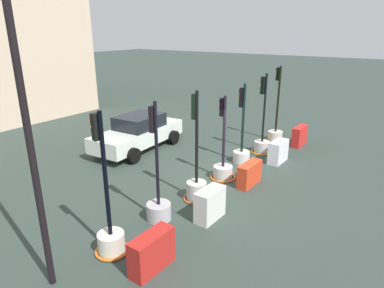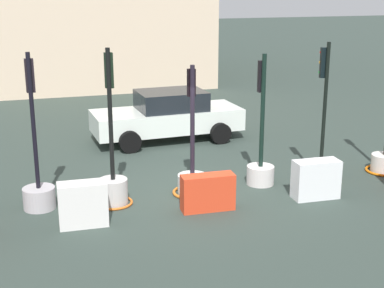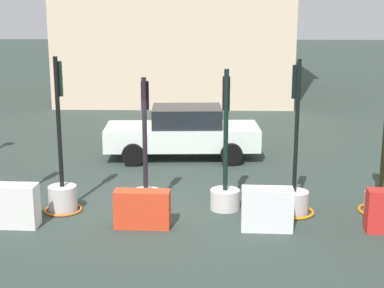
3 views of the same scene
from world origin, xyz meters
TOP-DOWN VIEW (x-y plane):
  - ground_plane at (0.00, 0.00)m, footprint 120.00×120.00m
  - traffic_light_1 at (-3.40, 0.15)m, footprint 0.69×0.69m
  - traffic_light_2 at (-1.83, -0.08)m, footprint 0.84×0.84m
  - traffic_light_3 at (0.02, 0.02)m, footprint 0.93×0.93m
  - traffic_light_4 at (1.78, 0.17)m, footprint 0.66×0.66m
  - traffic_light_5 at (3.28, -0.06)m, footprint 0.93×0.93m
  - construction_barrier_1 at (-2.59, -1.04)m, footprint 0.98×0.48m
  - construction_barrier_2 at (0.05, -1.00)m, footprint 1.16×0.42m
  - construction_barrier_3 at (2.61, -1.05)m, footprint 1.06×0.49m
  - car_white_van at (0.64, 4.64)m, footprint 4.60×2.26m

SIDE VIEW (x-z plane):
  - ground_plane at x=0.00m, z-range 0.00..0.00m
  - construction_barrier_2 at x=0.05m, z-range 0.00..0.79m
  - construction_barrier_3 at x=2.61m, z-range 0.00..0.88m
  - traffic_light_3 at x=0.02m, z-range -1.05..1.94m
  - construction_barrier_1 at x=-2.59m, z-range 0.00..0.91m
  - traffic_light_5 at x=3.28m, z-range -1.18..2.22m
  - traffic_light_2 at x=-1.83m, z-range -1.16..2.27m
  - traffic_light_1 at x=-3.40m, z-range -1.11..2.27m
  - traffic_light_4 at x=1.78m, z-range -0.98..2.18m
  - car_white_van at x=0.64m, z-range 0.00..1.53m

